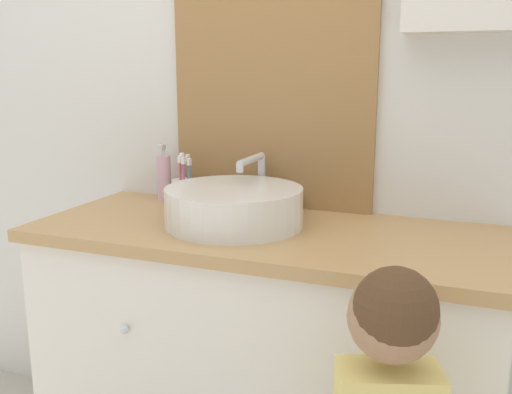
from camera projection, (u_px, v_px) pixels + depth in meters
name	position (u px, v px, depth m)	size (l,w,h in m)	color
wall_back	(306.00, 76.00, 1.78)	(3.20, 0.18, 2.50)	silver
vanity_counter	(264.00, 367.00, 1.70)	(1.33, 0.56, 0.87)	silver
sink_basin	(235.00, 205.00, 1.63)	(0.39, 0.45, 0.18)	silver
toothbrush_holder	(184.00, 190.00, 1.88)	(0.08, 0.08, 0.17)	silver
soap_dispenser	(164.00, 177.00, 1.93)	(0.05, 0.05, 0.19)	#CCA3BC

